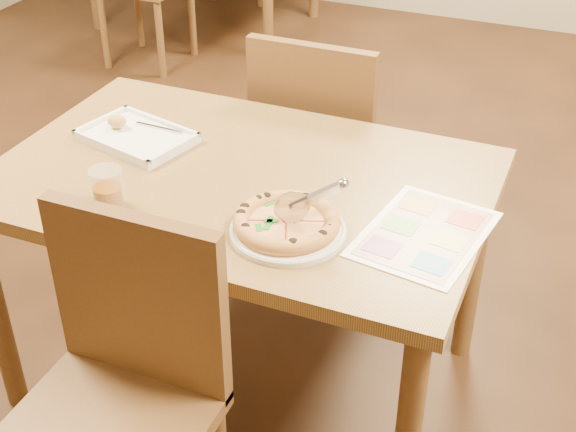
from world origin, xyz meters
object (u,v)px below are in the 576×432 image
at_px(dining_table, 241,202).
at_px(menu, 425,234).
at_px(pizza, 287,222).
at_px(plate, 288,231).
at_px(pizza_cutter, 309,200).
at_px(chair_far, 320,131).
at_px(chair_near, 122,365).
at_px(glass_tumbler, 108,190).
at_px(appetizer_tray, 135,137).

bearing_deg(dining_table, menu, -9.07).
bearing_deg(pizza, plate, -44.52).
bearing_deg(pizza_cutter, chair_far, 72.31).
height_order(chair_near, pizza, chair_near).
bearing_deg(chair_near, glass_tumbler, 124.32).
relative_size(chair_far, menu, 1.30).
bearing_deg(glass_tumbler, chair_far, 75.02).
bearing_deg(pizza_cutter, appetizer_tray, 122.46).
bearing_deg(menu, plate, -157.69).
bearing_deg(dining_table, plate, -42.45).
bearing_deg(chair_far, pizza, 105.21).
bearing_deg(chair_near, appetizer_tray, 118.41).
bearing_deg(appetizer_tray, chair_near, -61.59).
height_order(plate, pizza_cutter, pizza_cutter).
height_order(plate, appetizer_tray, appetizer_tray).
xyz_separation_m(pizza_cutter, appetizer_tray, (-0.62, 0.24, -0.08)).
relative_size(dining_table, chair_far, 2.77).
relative_size(dining_table, glass_tumbler, 12.78).
relative_size(appetizer_tray, menu, 0.96).
bearing_deg(chair_far, appetizer_tray, 56.45).
bearing_deg(menu, dining_table, 170.93).
relative_size(plate, appetizer_tray, 0.79).
bearing_deg(glass_tumbler, pizza, 8.14).
xyz_separation_m(chair_near, appetizer_tray, (-0.36, 0.66, 0.16)).
relative_size(pizza, appetizer_tray, 0.73).
relative_size(chair_near, chair_far, 1.00).
height_order(chair_near, glass_tumbler, chair_near).
bearing_deg(glass_tumbler, chair_near, -55.68).
xyz_separation_m(chair_far, appetizer_tray, (-0.36, -0.54, 0.16)).
bearing_deg(pizza, appetizer_tray, 155.73).
height_order(pizza, pizza_cutter, pizza_cutter).
bearing_deg(dining_table, pizza, -42.39).
bearing_deg(dining_table, chair_far, 90.00).
bearing_deg(dining_table, appetizer_tray, 170.33).
xyz_separation_m(plate, pizza, (-0.01, 0.01, 0.02)).
xyz_separation_m(chair_far, glass_tumbler, (-0.23, -0.86, 0.20)).
height_order(plate, glass_tumbler, glass_tumbler).
height_order(chair_far, menu, chair_far).
distance_m(chair_far, menu, 0.87).
bearing_deg(chair_near, chair_far, 90.00).
bearing_deg(menu, pizza_cutter, -159.32).
height_order(pizza_cutter, appetizer_tray, pizza_cutter).
relative_size(chair_far, pizza, 1.86).
bearing_deg(menu, chair_near, -135.11).
relative_size(plate, glass_tumbler, 2.69).
distance_m(chair_near, appetizer_tray, 0.77).
height_order(dining_table, plate, plate).
relative_size(chair_near, pizza, 1.86).
height_order(glass_tumbler, menu, glass_tumbler).
xyz_separation_m(appetizer_tray, glass_tumbler, (0.13, -0.32, 0.03)).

